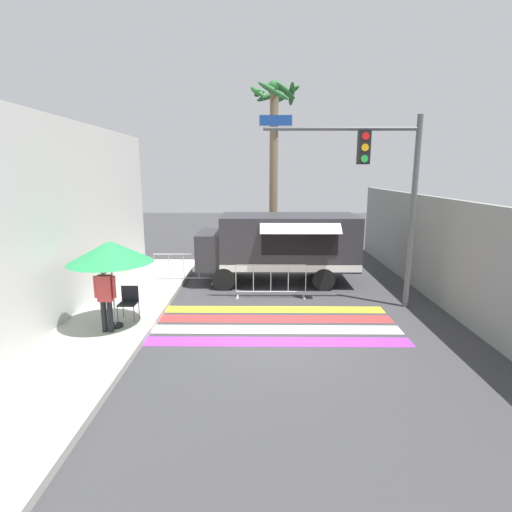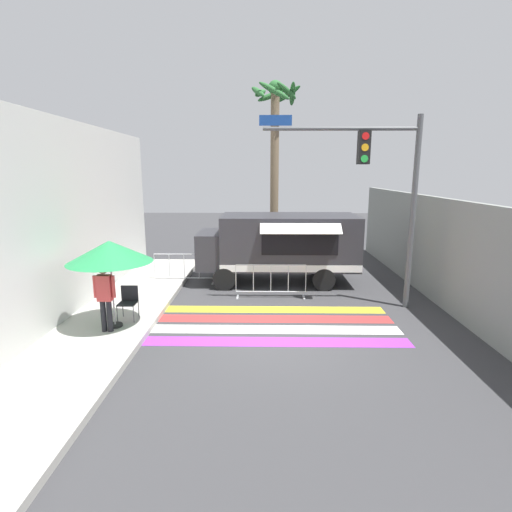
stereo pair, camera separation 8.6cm
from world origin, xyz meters
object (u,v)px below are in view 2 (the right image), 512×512
vendor_person (105,294)px  barricade_front (271,281)px  barricade_side (184,268)px  folding_chair (129,299)px  patio_umbrella (110,252)px  food_truck (277,243)px  traffic_signal_pole (383,178)px  palm_tree (275,141)px

vendor_person → barricade_front: vendor_person is taller
barricade_front → barricade_side: bearing=152.0°
folding_chair → vendor_person: vendor_person is taller
patio_umbrella → vendor_person: size_ratio=1.32×
barricade_front → food_truck: bearing=82.4°
food_truck → vendor_person: 6.68m
traffic_signal_pole → vendor_person: traffic_signal_pole is taller
palm_tree → vendor_person: bearing=-116.5°
palm_tree → food_truck: bearing=-89.9°
barricade_side → food_truck: bearing=3.8°
vendor_person → barricade_front: (4.05, 3.22, -0.55)m
barricade_front → palm_tree: palm_tree is taller
traffic_signal_pole → folding_chair: size_ratio=6.33×
traffic_signal_pole → barricade_front: (-3.11, 0.83, -3.26)m
folding_chair → traffic_signal_pole: bearing=1.5°
traffic_signal_pole → patio_umbrella: bearing=-163.7°
food_truck → barricade_side: food_truck is taller
traffic_signal_pole → vendor_person: 8.02m
folding_chair → palm_tree: (4.04, 7.74, 4.58)m
barricade_front → barricade_side: size_ratio=1.04×
food_truck → folding_chair: size_ratio=6.49×
barricade_side → palm_tree: bearing=48.3°
palm_tree → traffic_signal_pole: bearing=-65.3°
food_truck → patio_umbrella: bearing=-131.5°
patio_umbrella → palm_tree: palm_tree is taller
food_truck → palm_tree: bearing=90.1°
food_truck → barricade_side: (-3.35, -0.23, -0.91)m
folding_chair → barricade_front: barricade_front is taller
traffic_signal_pole → folding_chair: traffic_signal_pole is taller
food_truck → barricade_side: 3.48m
patio_umbrella → barricade_front: size_ratio=0.97×
barricade_side → barricade_front: bearing=-28.0°
vendor_person → barricade_side: vendor_person is taller
vendor_person → patio_umbrella: bearing=82.3°
patio_umbrella → barricade_side: bearing=79.1°
patio_umbrella → barricade_side: (0.87, 4.56, -1.53)m
traffic_signal_pole → vendor_person: (-7.17, -2.39, -2.70)m
traffic_signal_pole → folding_chair: 7.73m
vendor_person → palm_tree: 10.49m
traffic_signal_pole → patio_umbrella: 7.59m
food_truck → patio_umbrella: (-4.23, -4.79, 0.62)m
patio_umbrella → palm_tree: bearing=63.1°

